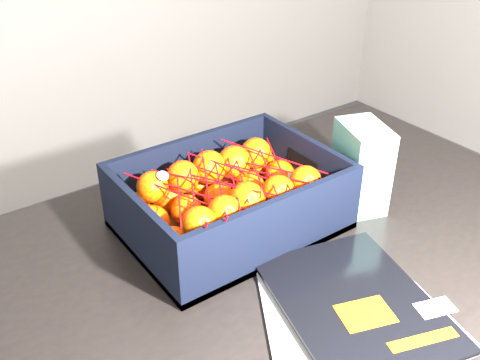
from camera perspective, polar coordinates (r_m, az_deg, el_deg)
table at (r=0.97m, az=3.50°, el=-13.21°), size 1.22×0.82×0.75m
magazine_stack at (r=0.83m, az=11.41°, el=-12.89°), size 0.33×0.35×0.02m
produce_crate at (r=0.97m, az=-1.04°, el=-2.80°), size 0.36×0.27×0.13m
clementine_heap at (r=0.96m, az=-1.03°, el=-1.84°), size 0.34×0.25×0.11m
mesh_net at (r=0.93m, az=-1.11°, el=0.08°), size 0.29×0.24×0.09m
retail_carton at (r=1.03m, az=12.37°, el=1.36°), size 0.10×0.13×0.16m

